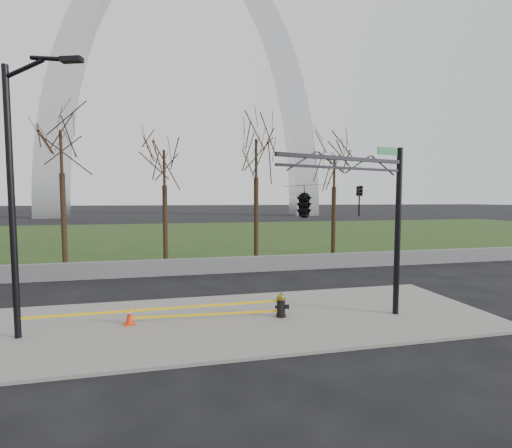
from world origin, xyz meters
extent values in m
plane|color=black|center=(0.00, 0.00, 0.00)|extent=(500.00, 500.00, 0.00)
cube|color=slate|center=(0.00, 0.00, 0.05)|extent=(18.00, 6.00, 0.10)
cube|color=#1F3C16|center=(0.00, 30.00, 0.03)|extent=(120.00, 40.00, 0.06)
cube|color=#59595B|center=(0.00, 8.00, 0.45)|extent=(60.00, 0.30, 0.90)
cylinder|color=black|center=(1.52, -0.13, 0.13)|extent=(0.35, 0.35, 0.06)
cylinder|color=black|center=(1.52, -0.13, 0.41)|extent=(0.27, 0.27, 0.63)
cylinder|color=black|center=(1.72, -0.21, 0.46)|extent=(0.26, 0.23, 0.17)
cylinder|color=black|center=(1.37, -0.07, 0.43)|extent=(0.14, 0.14, 0.10)
cylinder|color=olive|center=(1.52, -0.13, 0.75)|extent=(0.31, 0.31, 0.06)
ellipsoid|color=olive|center=(1.52, -0.13, 0.81)|extent=(0.29, 0.29, 0.22)
cylinder|color=olive|center=(1.52, -0.13, 0.93)|extent=(0.06, 0.06, 0.08)
cube|color=red|center=(-3.57, 0.20, 0.12)|extent=(0.38, 0.38, 0.04)
cone|color=red|center=(-3.57, 0.20, 0.42)|extent=(0.25, 0.25, 0.58)
cylinder|color=white|center=(-3.57, 0.20, 0.53)|extent=(0.18, 0.18, 0.09)
cylinder|color=black|center=(-6.65, -0.24, 4.00)|extent=(0.18, 0.18, 8.00)
cylinder|color=black|center=(-6.13, -0.41, 7.85)|extent=(1.24, 0.51, 0.56)
cylinder|color=black|center=(-5.32, -0.67, 8.10)|extent=(1.18, 0.49, 0.22)
cube|color=black|center=(-4.75, -0.86, 8.05)|extent=(0.64, 0.40, 0.14)
cylinder|color=black|center=(5.64, -0.70, 3.00)|extent=(0.20, 0.20, 6.00)
cube|color=black|center=(3.22, -1.31, 5.50)|extent=(4.88, 1.35, 0.12)
cube|color=black|center=(3.22, -1.31, 5.20)|extent=(4.87, 1.31, 0.08)
cube|color=#0C5926|center=(5.06, -0.84, 5.85)|extent=(0.88, 0.26, 0.25)
imported|color=black|center=(3.90, -1.14, 4.15)|extent=(0.21, 0.23, 1.00)
imported|color=black|center=(1.77, -1.68, 4.15)|extent=(1.12, 2.54, 1.00)
cube|color=yellow|center=(-2.57, -0.18, 0.67)|extent=(8.17, 0.11, 0.08)
cube|color=yellow|center=(-1.02, 0.04, 0.31)|extent=(5.08, 0.34, 0.08)
camera|label=1|loc=(-1.91, -11.63, 4.21)|focal=24.48mm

